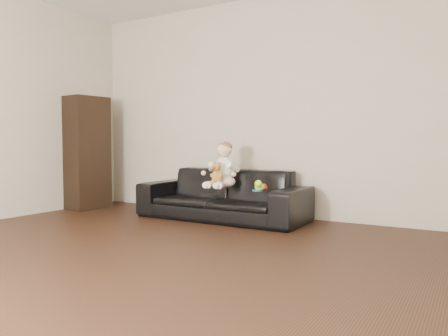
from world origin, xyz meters
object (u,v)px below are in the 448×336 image
Objects in this scene: sofa at (222,194)px; toy_rattle at (265,188)px; cabinet at (87,153)px; toy_green at (260,187)px; toy_blue_disc at (257,190)px; teddy_bear at (217,173)px; baby at (223,167)px.

sofa reaches higher than toy_rattle.
sofa is 2.03m from cabinet.
toy_blue_disc is (-0.02, -0.02, -0.03)m from toy_green.
teddy_bear is at bearing -71.33° from sofa.
baby is 4.20× the size of toy_green.
teddy_bear reaches higher than toy_green.
baby is 4.75× the size of toy_blue_disc.
baby reaches higher than toy_green.
sofa is at bearing 12.90° from cabinet.
toy_green is (0.56, -0.19, 0.13)m from sofa.
toy_blue_disc is (-0.04, -0.09, -0.02)m from toy_rattle.
baby is 0.53m from toy_blue_disc.
teddy_bear reaches higher than toy_blue_disc.
sofa is 0.34m from baby.
toy_rattle reaches higher than toy_blue_disc.
teddy_bear is 1.88× the size of toy_green.
cabinet reaches higher than baby.
sofa is 15.81× the size of toy_green.
baby is at bearing 170.45° from toy_green.
cabinet is 2.53m from toy_blue_disc.
toy_rattle is (2.55, 0.07, -0.34)m from cabinet.
teddy_bear is at bearing -98.35° from baby.
sofa is at bearing 168.50° from toy_rattle.
cabinet is 24.35× the size of toy_rattle.
toy_blue_disc is (2.51, -0.01, -0.36)m from cabinet.
cabinet is 2.87× the size of baby.
toy_rattle is at bearing 12.60° from teddy_bear.
teddy_bear is at bearing -171.06° from toy_green.
baby is 0.53m from toy_green.
sofa reaches higher than toy_blue_disc.
cabinet is 2.55m from toy_green.
toy_blue_disc is at bearing -20.20° from sofa.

